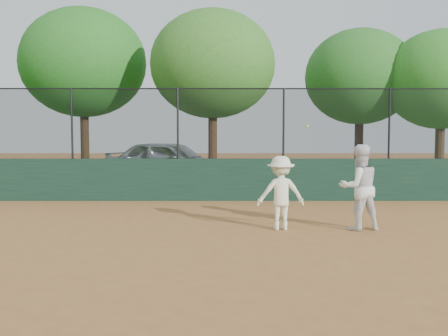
{
  "coord_description": "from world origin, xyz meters",
  "views": [
    {
      "loc": [
        0.77,
        -8.17,
        1.93
      ],
      "look_at": [
        0.8,
        2.2,
        1.2
      ],
      "focal_mm": 40.0,
      "sensor_mm": 36.0,
      "label": 1
    }
  ],
  "objects_px": {
    "tree_3": "(360,77)",
    "player_main": "(281,193)",
    "tree_1": "(83,63)",
    "tree_2": "(213,64)",
    "tree_4": "(442,80)",
    "player_second": "(359,187)",
    "parked_car": "(170,163)"
  },
  "relations": [
    {
      "from": "tree_3",
      "to": "player_main",
      "type": "bearing_deg",
      "value": -112.27
    },
    {
      "from": "tree_1",
      "to": "player_main",
      "type": "bearing_deg",
      "value": -58.46
    },
    {
      "from": "tree_2",
      "to": "tree_4",
      "type": "xyz_separation_m",
      "value": [
        9.04,
        0.29,
        -0.55
      ]
    },
    {
      "from": "player_second",
      "to": "tree_1",
      "type": "xyz_separation_m",
      "value": [
        -8.62,
        11.54,
        4.04
      ]
    },
    {
      "from": "tree_2",
      "to": "tree_3",
      "type": "relative_size",
      "value": 1.06
    },
    {
      "from": "player_main",
      "to": "tree_1",
      "type": "distance_m",
      "value": 14.13
    },
    {
      "from": "player_second",
      "to": "tree_3",
      "type": "xyz_separation_m",
      "value": [
        3.07,
        11.33,
        3.43
      ]
    },
    {
      "from": "player_second",
      "to": "tree_3",
      "type": "height_order",
      "value": "tree_3"
    },
    {
      "from": "player_main",
      "to": "tree_2",
      "type": "relative_size",
      "value": 0.31
    },
    {
      "from": "player_main",
      "to": "tree_2",
      "type": "bearing_deg",
      "value": 99.09
    },
    {
      "from": "player_main",
      "to": "tree_2",
      "type": "xyz_separation_m",
      "value": [
        -1.55,
        9.69,
        3.85
      ]
    },
    {
      "from": "tree_2",
      "to": "player_second",
      "type": "bearing_deg",
      "value": -72.28
    },
    {
      "from": "tree_2",
      "to": "player_main",
      "type": "bearing_deg",
      "value": -80.91
    },
    {
      "from": "tree_2",
      "to": "tree_4",
      "type": "bearing_deg",
      "value": 1.81
    },
    {
      "from": "tree_4",
      "to": "tree_2",
      "type": "bearing_deg",
      "value": -178.19
    },
    {
      "from": "player_second",
      "to": "player_main",
      "type": "relative_size",
      "value": 0.82
    },
    {
      "from": "parked_car",
      "to": "tree_4",
      "type": "height_order",
      "value": "tree_4"
    },
    {
      "from": "parked_car",
      "to": "tree_4",
      "type": "distance_m",
      "value": 11.17
    },
    {
      "from": "tree_4",
      "to": "player_main",
      "type": "bearing_deg",
      "value": -126.92
    },
    {
      "from": "parked_car",
      "to": "tree_2",
      "type": "xyz_separation_m",
      "value": [
        1.57,
        1.07,
        3.75
      ]
    },
    {
      "from": "parked_car",
      "to": "player_main",
      "type": "distance_m",
      "value": 9.16
    },
    {
      "from": "tree_3",
      "to": "tree_4",
      "type": "bearing_deg",
      "value": -24.96
    },
    {
      "from": "parked_car",
      "to": "player_second",
      "type": "relative_size",
      "value": 2.88
    },
    {
      "from": "player_main",
      "to": "player_second",
      "type": "bearing_deg",
      "value": -1.01
    },
    {
      "from": "player_main",
      "to": "tree_3",
      "type": "bearing_deg",
      "value": 67.73
    },
    {
      "from": "parked_car",
      "to": "tree_1",
      "type": "relative_size",
      "value": 0.68
    },
    {
      "from": "player_main",
      "to": "tree_4",
      "type": "xyz_separation_m",
      "value": [
        7.49,
        9.97,
        3.3
      ]
    },
    {
      "from": "parked_car",
      "to": "player_main",
      "type": "relative_size",
      "value": 2.35
    },
    {
      "from": "tree_2",
      "to": "tree_3",
      "type": "distance_m",
      "value": 6.39
    },
    {
      "from": "player_second",
      "to": "tree_2",
      "type": "xyz_separation_m",
      "value": [
        -3.1,
        9.72,
        3.74
      ]
    },
    {
      "from": "player_second",
      "to": "tree_2",
      "type": "distance_m",
      "value": 10.86
    },
    {
      "from": "parked_car",
      "to": "player_second",
      "type": "xyz_separation_m",
      "value": [
        4.68,
        -8.64,
        0.02
      ]
    }
  ]
}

